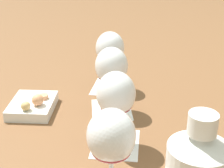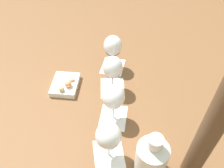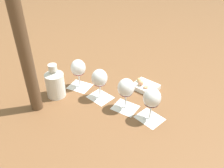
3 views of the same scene
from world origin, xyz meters
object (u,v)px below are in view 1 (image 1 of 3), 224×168
at_px(wine_glass_2, 112,69).
at_px(wine_glass_3, 110,51).
at_px(wine_glass_0, 111,140).
at_px(snack_dish, 33,105).
at_px(wine_glass_1, 116,97).

xyz_separation_m(wine_glass_2, wine_glass_3, (0.10, -0.09, 0.00)).
relative_size(wine_glass_2, wine_glass_3, 1.00).
distance_m(wine_glass_0, wine_glass_2, 0.31).
distance_m(wine_glass_0, snack_dish, 0.38).
bearing_deg(wine_glass_1, wine_glass_0, 132.78).
bearing_deg(wine_glass_3, wine_glass_0, 136.73).
bearing_deg(wine_glass_3, wine_glass_2, 138.00).
height_order(wine_glass_0, snack_dish, wine_glass_0).
xyz_separation_m(wine_glass_3, snack_dish, (0.04, 0.24, -0.10)).
height_order(wine_glass_3, snack_dish, wine_glass_3).
bearing_deg(wine_glass_0, wine_glass_2, -43.83).
relative_size(wine_glass_1, snack_dish, 0.99).
relative_size(wine_glass_0, wine_glass_1, 1.00).
bearing_deg(wine_glass_0, wine_glass_1, -47.22).
bearing_deg(wine_glass_3, snack_dish, 81.66).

